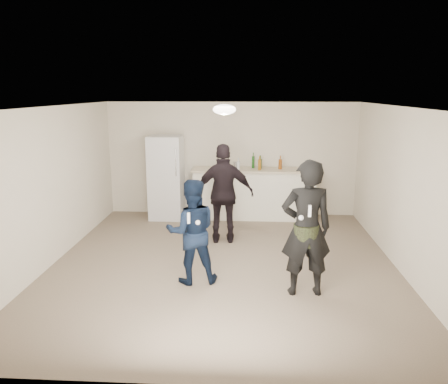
# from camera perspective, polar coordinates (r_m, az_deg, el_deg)

# --- Properties ---
(floor) EXTENTS (6.00, 6.00, 0.00)m
(floor) POSITION_cam_1_polar(r_m,az_deg,el_deg) (7.16, -0.10, -9.37)
(floor) COLOR #6B5B4C
(floor) RESTS_ON ground
(ceiling) EXTENTS (6.00, 6.00, 0.00)m
(ceiling) POSITION_cam_1_polar(r_m,az_deg,el_deg) (6.62, -0.10, 11.06)
(ceiling) COLOR silver
(ceiling) RESTS_ON wall_back
(wall_back) EXTENTS (6.00, 0.00, 6.00)m
(wall_back) POSITION_cam_1_polar(r_m,az_deg,el_deg) (9.73, 0.98, 4.32)
(wall_back) COLOR beige
(wall_back) RESTS_ON floor
(wall_front) EXTENTS (6.00, 0.00, 6.00)m
(wall_front) POSITION_cam_1_polar(r_m,az_deg,el_deg) (3.92, -2.82, -9.22)
(wall_front) COLOR beige
(wall_front) RESTS_ON floor
(wall_left) EXTENTS (0.00, 6.00, 6.00)m
(wall_left) POSITION_cam_1_polar(r_m,az_deg,el_deg) (7.47, -21.67, 0.68)
(wall_left) COLOR beige
(wall_left) RESTS_ON floor
(wall_right) EXTENTS (0.00, 6.00, 6.00)m
(wall_right) POSITION_cam_1_polar(r_m,az_deg,el_deg) (7.16, 22.43, 0.12)
(wall_right) COLOR beige
(wall_right) RESTS_ON floor
(counter) EXTENTS (2.60, 0.56, 1.05)m
(counter) POSITION_cam_1_polar(r_m,az_deg,el_deg) (9.53, 3.92, -0.33)
(counter) COLOR white
(counter) RESTS_ON floor
(counter_top) EXTENTS (2.68, 0.64, 0.04)m
(counter_top) POSITION_cam_1_polar(r_m,az_deg,el_deg) (9.42, 3.98, 2.89)
(counter_top) COLOR beige
(counter_top) RESTS_ON counter
(fridge) EXTENTS (0.70, 0.70, 1.80)m
(fridge) POSITION_cam_1_polar(r_m,az_deg,el_deg) (9.56, -7.55, 1.92)
(fridge) COLOR silver
(fridge) RESTS_ON floor
(fridge_handle) EXTENTS (0.02, 0.02, 0.60)m
(fridge_handle) POSITION_cam_1_polar(r_m,az_deg,el_deg) (9.08, -6.32, 3.93)
(fridge_handle) COLOR silver
(fridge_handle) RESTS_ON fridge
(ceiling_dome) EXTENTS (0.36, 0.36, 0.16)m
(ceiling_dome) POSITION_cam_1_polar(r_m,az_deg,el_deg) (6.92, 0.05, 10.73)
(ceiling_dome) COLOR white
(ceiling_dome) RESTS_ON ceiling
(shaker) EXTENTS (0.08, 0.08, 0.17)m
(shaker) POSITION_cam_1_polar(r_m,az_deg,el_deg) (9.31, 1.41, 3.45)
(shaker) COLOR #AFAFB3
(shaker) RESTS_ON counter_top
(man) EXTENTS (0.85, 0.72, 1.53)m
(man) POSITION_cam_1_polar(r_m,az_deg,el_deg) (6.30, -4.23, -5.17)
(man) COLOR #0F213F
(man) RESTS_ON floor
(woman) EXTENTS (0.73, 0.52, 1.88)m
(woman) POSITION_cam_1_polar(r_m,az_deg,el_deg) (5.96, 10.68, -4.70)
(woman) COLOR black
(woman) RESTS_ON floor
(camo_shorts) EXTENTS (0.34, 0.34, 0.28)m
(camo_shorts) POSITION_cam_1_polar(r_m,az_deg,el_deg) (5.99, 10.65, -5.49)
(camo_shorts) COLOR #273417
(camo_shorts) RESTS_ON woman
(spectator) EXTENTS (1.09, 0.51, 1.82)m
(spectator) POSITION_cam_1_polar(r_m,az_deg,el_deg) (7.91, 0.02, -0.24)
(spectator) COLOR black
(spectator) RESTS_ON floor
(remote_man) EXTENTS (0.04, 0.04, 0.15)m
(remote_man) POSITION_cam_1_polar(r_m,az_deg,el_deg) (5.95, -4.63, -3.41)
(remote_man) COLOR silver
(remote_man) RESTS_ON man
(nunchuk_man) EXTENTS (0.07, 0.07, 0.07)m
(nunchuk_man) POSITION_cam_1_polar(r_m,az_deg,el_deg) (5.98, -3.44, -4.00)
(nunchuk_man) COLOR white
(nunchuk_man) RESTS_ON man
(remote_woman) EXTENTS (0.04, 0.04, 0.15)m
(remote_woman) POSITION_cam_1_polar(r_m,az_deg,el_deg) (5.64, 11.13, -2.45)
(remote_woman) COLOR white
(remote_woman) RESTS_ON woman
(nunchuk_woman) EXTENTS (0.07, 0.07, 0.07)m
(nunchuk_woman) POSITION_cam_1_polar(r_m,az_deg,el_deg) (5.68, 10.04, -3.33)
(nunchuk_woman) COLOR silver
(nunchuk_woman) RESTS_ON woman
(bottle_cluster) EXTENTS (0.97, 0.29, 0.26)m
(bottle_cluster) POSITION_cam_1_polar(r_m,az_deg,el_deg) (9.41, 4.75, 3.65)
(bottle_cluster) COLOR #905D14
(bottle_cluster) RESTS_ON counter_top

